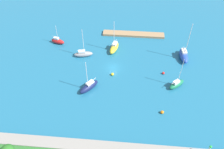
{
  "coord_description": "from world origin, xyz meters",
  "views": [
    {
      "loc": [
        -4.39,
        54.16,
        49.2
      ],
      "look_at": [
        0.0,
        4.7,
        1.5
      ],
      "focal_mm": 37.22,
      "sensor_mm": 36.0,
      "label": 1
    }
  ],
  "objects_px": {
    "sailboat_yellow_far_north": "(114,47)",
    "mooring_buoy_orange": "(162,112)",
    "sailboat_navy_near_pier": "(89,86)",
    "sailboat_red_west_end": "(58,41)",
    "sailboat_green_east_end": "(177,84)",
    "pier_dock": "(133,34)",
    "sailboat_gray_along_channel": "(83,54)",
    "mooring_buoy_red": "(163,73)",
    "sailboat_blue_by_breakwater": "(184,55)",
    "mooring_buoy_yellow": "(112,74)"
  },
  "relations": [
    {
      "from": "sailboat_yellow_far_north",
      "to": "mooring_buoy_orange",
      "type": "xyz_separation_m",
      "value": [
        -14.59,
        25.49,
        -0.74
      ]
    },
    {
      "from": "sailboat_navy_near_pier",
      "to": "sailboat_red_west_end",
      "type": "distance_m",
      "value": 25.43
    },
    {
      "from": "sailboat_green_east_end",
      "to": "sailboat_yellow_far_north",
      "type": "xyz_separation_m",
      "value": [
        19.3,
        -15.46,
        0.17
      ]
    },
    {
      "from": "pier_dock",
      "to": "sailboat_navy_near_pier",
      "type": "relative_size",
      "value": 2.18
    },
    {
      "from": "pier_dock",
      "to": "mooring_buoy_orange",
      "type": "xyz_separation_m",
      "value": [
        -8.23,
        35.18,
        0.04
      ]
    },
    {
      "from": "pier_dock",
      "to": "sailboat_red_west_end",
      "type": "xyz_separation_m",
      "value": [
        26.6,
        7.54,
        0.61
      ]
    },
    {
      "from": "sailboat_gray_along_channel",
      "to": "sailboat_red_west_end",
      "type": "distance_m",
      "value": 12.1
    },
    {
      "from": "pier_dock",
      "to": "mooring_buoy_red",
      "type": "xyz_separation_m",
      "value": [
        -9.6,
        20.18,
        -0.01
      ]
    },
    {
      "from": "sailboat_green_east_end",
      "to": "sailboat_red_west_end",
      "type": "height_order",
      "value": "sailboat_green_east_end"
    },
    {
      "from": "sailboat_green_east_end",
      "to": "mooring_buoy_red",
      "type": "height_order",
      "value": "sailboat_green_east_end"
    },
    {
      "from": "pier_dock",
      "to": "sailboat_red_west_end",
      "type": "distance_m",
      "value": 27.66
    },
    {
      "from": "sailboat_gray_along_channel",
      "to": "sailboat_navy_near_pier",
      "type": "bearing_deg",
      "value": -85.97
    },
    {
      "from": "sailboat_red_west_end",
      "to": "mooring_buoy_orange",
      "type": "xyz_separation_m",
      "value": [
        -34.83,
        27.64,
        -0.57
      ]
    },
    {
      "from": "pier_dock",
      "to": "sailboat_blue_by_breakwater",
      "type": "xyz_separation_m",
      "value": [
        -16.61,
        12.06,
        0.88
      ]
    },
    {
      "from": "sailboat_yellow_far_north",
      "to": "sailboat_red_west_end",
      "type": "xyz_separation_m",
      "value": [
        20.24,
        -2.15,
        -0.17
      ]
    },
    {
      "from": "mooring_buoy_orange",
      "to": "sailboat_yellow_far_north",
      "type": "bearing_deg",
      "value": -60.2
    },
    {
      "from": "sailboat_navy_near_pier",
      "to": "sailboat_red_west_end",
      "type": "xyz_separation_m",
      "value": [
        14.55,
        -20.85,
        -0.07
      ]
    },
    {
      "from": "sailboat_green_east_end",
      "to": "sailboat_yellow_far_north",
      "type": "bearing_deg",
      "value": 100.27
    },
    {
      "from": "pier_dock",
      "to": "sailboat_green_east_end",
      "type": "xyz_separation_m",
      "value": [
        -12.94,
        25.15,
        0.61
      ]
    },
    {
      "from": "pier_dock",
      "to": "mooring_buoy_yellow",
      "type": "xyz_separation_m",
      "value": [
        5.91,
        22.13,
        0.04
      ]
    },
    {
      "from": "mooring_buoy_yellow",
      "to": "pier_dock",
      "type": "bearing_deg",
      "value": -104.94
    },
    {
      "from": "sailboat_red_west_end",
      "to": "mooring_buoy_orange",
      "type": "height_order",
      "value": "sailboat_red_west_end"
    },
    {
      "from": "pier_dock",
      "to": "sailboat_yellow_far_north",
      "type": "height_order",
      "value": "sailboat_yellow_far_north"
    },
    {
      "from": "sailboat_green_east_end",
      "to": "sailboat_red_west_end",
      "type": "xyz_separation_m",
      "value": [
        39.54,
        -17.61,
        0.01
      ]
    },
    {
      "from": "sailboat_green_east_end",
      "to": "sailboat_yellow_far_north",
      "type": "relative_size",
      "value": 0.9
    },
    {
      "from": "mooring_buoy_red",
      "to": "sailboat_green_east_end",
      "type": "bearing_deg",
      "value": 123.93
    },
    {
      "from": "sailboat_yellow_far_north",
      "to": "pier_dock",
      "type": "bearing_deg",
      "value": 161.23
    },
    {
      "from": "sailboat_green_east_end",
      "to": "sailboat_red_west_end",
      "type": "relative_size",
      "value": 1.4
    },
    {
      "from": "pier_dock",
      "to": "sailboat_gray_along_channel",
      "type": "distance_m",
      "value": 21.39
    },
    {
      "from": "sailboat_gray_along_channel",
      "to": "sailboat_navy_near_pier",
      "type": "xyz_separation_m",
      "value": [
        -4.24,
        14.54,
        0.06
      ]
    },
    {
      "from": "sailboat_green_east_end",
      "to": "mooring_buoy_orange",
      "type": "bearing_deg",
      "value": -156.19
    },
    {
      "from": "sailboat_navy_near_pier",
      "to": "sailboat_green_east_end",
      "type": "relative_size",
      "value": 1.01
    },
    {
      "from": "pier_dock",
      "to": "mooring_buoy_red",
      "type": "relative_size",
      "value": 28.72
    },
    {
      "from": "sailboat_yellow_far_north",
      "to": "mooring_buoy_red",
      "type": "height_order",
      "value": "sailboat_yellow_far_north"
    },
    {
      "from": "sailboat_blue_by_breakwater",
      "to": "sailboat_green_east_end",
      "type": "bearing_deg",
      "value": -20.12
    },
    {
      "from": "sailboat_green_east_end",
      "to": "mooring_buoy_orange",
      "type": "relative_size",
      "value": 11.62
    },
    {
      "from": "sailboat_navy_near_pier",
      "to": "mooring_buoy_orange",
      "type": "distance_m",
      "value": 21.39
    },
    {
      "from": "sailboat_navy_near_pier",
      "to": "sailboat_red_west_end",
      "type": "height_order",
      "value": "sailboat_navy_near_pier"
    },
    {
      "from": "sailboat_yellow_far_north",
      "to": "sailboat_red_west_end",
      "type": "distance_m",
      "value": 20.35
    },
    {
      "from": "sailboat_yellow_far_north",
      "to": "sailboat_red_west_end",
      "type": "height_order",
      "value": "sailboat_yellow_far_north"
    },
    {
      "from": "mooring_buoy_yellow",
      "to": "sailboat_gray_along_channel",
      "type": "bearing_deg",
      "value": -38.55
    },
    {
      "from": "sailboat_gray_along_channel",
      "to": "sailboat_green_east_end",
      "type": "xyz_separation_m",
      "value": [
        -29.22,
        11.29,
        -0.01
      ]
    },
    {
      "from": "sailboat_yellow_far_north",
      "to": "sailboat_green_east_end",
      "type": "bearing_deg",
      "value": 65.84
    },
    {
      "from": "sailboat_green_east_end",
      "to": "mooring_buoy_yellow",
      "type": "bearing_deg",
      "value": 129.85
    },
    {
      "from": "sailboat_gray_along_channel",
      "to": "sailboat_yellow_far_north",
      "type": "relative_size",
      "value": 0.93
    },
    {
      "from": "mooring_buoy_orange",
      "to": "sailboat_green_east_end",
      "type": "bearing_deg",
      "value": -115.15
    },
    {
      "from": "sailboat_red_west_end",
      "to": "sailboat_navy_near_pier",
      "type": "bearing_deg",
      "value": -40.28
    },
    {
      "from": "sailboat_red_west_end",
      "to": "mooring_buoy_yellow",
      "type": "bearing_deg",
      "value": -20.37
    },
    {
      "from": "sailboat_blue_by_breakwater",
      "to": "mooring_buoy_red",
      "type": "distance_m",
      "value": 10.77
    },
    {
      "from": "pier_dock",
      "to": "sailboat_gray_along_channel",
      "type": "height_order",
      "value": "sailboat_gray_along_channel"
    }
  ]
}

